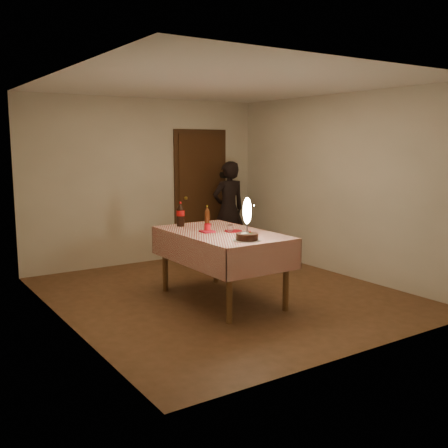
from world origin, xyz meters
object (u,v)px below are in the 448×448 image
(dining_table, at_px, (222,241))
(photographer, at_px, (229,209))
(red_cup, at_px, (207,228))
(amber_bottle_right, at_px, (207,216))
(red_plate, at_px, (233,231))
(clear_cup, at_px, (230,229))
(birthday_cake, at_px, (247,228))
(cola_bottle, at_px, (180,214))

(dining_table, height_order, photographer, photographer)
(dining_table, relative_size, red_cup, 17.20)
(dining_table, xyz_separation_m, photographer, (1.48, 2.04, 0.07))
(amber_bottle_right, bearing_deg, photographer, 47.85)
(red_plate, distance_m, amber_bottle_right, 0.63)
(red_plate, height_order, clear_cup, clear_cup)
(red_plate, height_order, photographer, photographer)
(red_plate, bearing_deg, red_cup, 151.51)
(birthday_cake, relative_size, photographer, 0.30)
(cola_bottle, relative_size, amber_bottle_right, 1.25)
(red_cup, distance_m, clear_cup, 0.28)
(birthday_cake, xyz_separation_m, clear_cup, (0.14, 0.53, -0.09))
(birthday_cake, bearing_deg, red_plate, 69.67)
(red_plate, distance_m, red_cup, 0.32)
(red_cup, xyz_separation_m, amber_bottle_right, (0.29, 0.47, 0.07))
(red_cup, xyz_separation_m, photographer, (1.61, 1.93, -0.09))
(birthday_cake, bearing_deg, photographer, 59.75)
(cola_bottle, bearing_deg, clear_cup, -69.52)
(cola_bottle, bearing_deg, birthday_cake, -84.09)
(dining_table, height_order, clear_cup, clear_cup)
(amber_bottle_right, bearing_deg, cola_bottle, 167.10)
(clear_cup, xyz_separation_m, amber_bottle_right, (0.08, 0.65, 0.07))
(red_plate, distance_m, cola_bottle, 0.79)
(birthday_cake, xyz_separation_m, red_plate, (0.21, 0.57, -0.13))
(clear_cup, height_order, photographer, photographer)
(red_plate, xyz_separation_m, cola_bottle, (-0.34, 0.70, 0.15))
(clear_cup, relative_size, cola_bottle, 0.28)
(clear_cup, xyz_separation_m, cola_bottle, (-0.27, 0.73, 0.11))
(cola_bottle, distance_m, photographer, 2.18)
(red_plate, bearing_deg, dining_table, 163.89)
(photographer, bearing_deg, amber_bottle_right, -132.15)
(birthday_cake, height_order, clear_cup, birthday_cake)
(birthday_cake, height_order, cola_bottle, birthday_cake)
(red_plate, bearing_deg, cola_bottle, 116.14)
(birthday_cake, xyz_separation_m, amber_bottle_right, (0.22, 1.19, -0.01))
(cola_bottle, bearing_deg, dining_table, -73.03)
(red_plate, bearing_deg, amber_bottle_right, 89.07)
(dining_table, bearing_deg, amber_bottle_right, 75.21)
(red_plate, relative_size, clear_cup, 2.44)
(clear_cup, distance_m, photographer, 2.54)
(cola_bottle, bearing_deg, red_cup, -83.08)
(cola_bottle, height_order, photographer, photographer)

